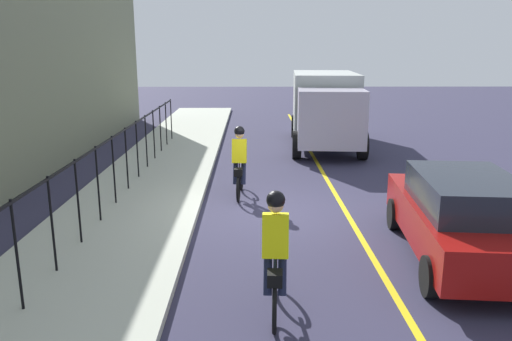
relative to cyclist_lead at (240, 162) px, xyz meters
name	(u,v)px	position (x,y,z in m)	size (l,w,h in m)	color
ground_plane	(277,213)	(-1.33, -0.89, -0.91)	(80.00, 80.00, 0.00)	#302E45
lane_line_centre	(347,213)	(-1.33, -2.49, -0.91)	(36.00, 0.12, 0.01)	yellow
sidewalk	(129,211)	(-1.33, 2.51, -0.84)	(40.00, 3.20, 0.15)	#B0B4A3
iron_fence	(120,151)	(-0.33, 2.91, 0.35)	(16.19, 0.04, 1.60)	black
cyclist_lead	(240,162)	(0.00, 0.00, 0.00)	(1.71, 0.38, 1.83)	black
cyclist_follow	(275,255)	(-5.85, -0.62, 0.00)	(1.71, 0.38, 1.83)	black
patrol_sedan	(462,216)	(-3.97, -4.00, -0.09)	(4.55, 2.26, 1.58)	maroon
box_truck_background	(325,106)	(7.01, -3.17, 0.64)	(6.86, 2.92, 2.78)	#B8BFB9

